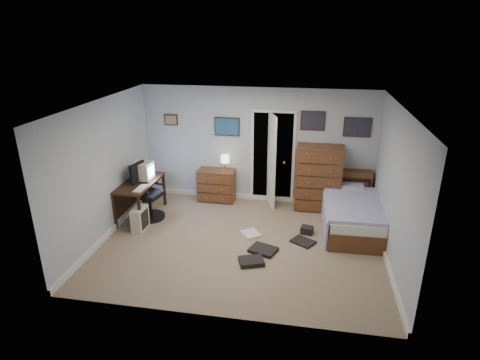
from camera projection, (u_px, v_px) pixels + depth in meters
The scene contains 15 objects.
floor at pixel (241, 243), 7.26m from camera, with size 5.00×4.00×0.02m, color gray.
computer_desk at pixel (136, 190), 8.09m from camera, with size 0.64×1.32×0.75m.
crt_monitor at pixel (142, 171), 8.08m from camera, with size 0.40×0.37×0.36m.
keyboard at pixel (141, 189), 7.66m from camera, with size 0.15×0.40×0.02m, color beige.
pc_tower at pixel (140, 219), 7.66m from camera, with size 0.22×0.43×0.45m.
office_chair at pixel (147, 197), 8.06m from camera, with size 0.66×0.66×1.16m.
media_stack at pixel (147, 186), 8.75m from camera, with size 0.16×0.16×0.80m, color maroon.
low_dresser at pixel (217, 185), 8.90m from camera, with size 0.81×0.40×0.72m, color brown.
table_lamp at pixel (225, 159), 8.64m from camera, with size 0.18×0.18×0.35m.
doorway at pixel (274, 154), 8.93m from camera, with size 0.96×1.12×2.05m.
tall_dresser at pixel (319, 178), 8.40m from camera, with size 0.94×0.55×1.38m, color brown.
headboard_bookcase at pixel (348, 188), 8.49m from camera, with size 0.95×0.25×0.85m.
bed at pixel (351, 214), 7.68m from camera, with size 1.09×1.97×0.64m.
wall_posters at pixel (284, 124), 8.35m from camera, with size 4.38×0.04×0.60m.
floor_clutter at pixel (271, 246), 7.09m from camera, with size 1.45×1.52×0.14m.
Camera 1 is at (1.08, -6.27, 3.68)m, focal length 30.00 mm.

